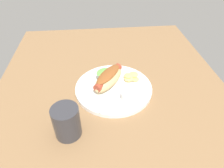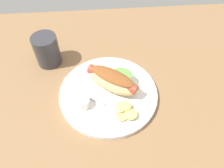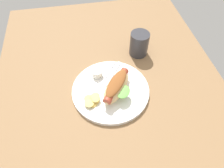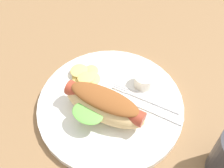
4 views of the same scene
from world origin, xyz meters
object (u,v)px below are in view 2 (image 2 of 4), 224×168
(hot_dog, at_px, (113,80))
(knife, at_px, (83,88))
(plate, at_px, (108,94))
(fork, at_px, (83,93))
(chips_pile, at_px, (126,110))
(drinking_cup, at_px, (47,50))
(sauce_ramekin, at_px, (82,102))

(hot_dog, relative_size, knife, 1.23)
(plate, xyz_separation_m, fork, (-0.07, -0.00, 0.01))
(chips_pile, height_order, drinking_cup, drinking_cup)
(sauce_ramekin, distance_m, fork, 0.04)
(plate, relative_size, hot_dog, 1.71)
(chips_pile, xyz_separation_m, drinking_cup, (-0.23, 0.23, 0.03))
(sauce_ramekin, xyz_separation_m, drinking_cup, (-0.11, 0.20, 0.02))
(hot_dog, distance_m, fork, 0.10)
(plate, distance_m, chips_pile, 0.09)
(fork, relative_size, drinking_cup, 1.21)
(plate, height_order, fork, fork)
(plate, bearing_deg, hot_dog, 53.33)
(hot_dog, distance_m, knife, 0.09)
(knife, xyz_separation_m, chips_pile, (0.12, -0.09, 0.01))
(sauce_ramekin, bearing_deg, hot_dog, 33.39)
(sauce_ramekin, bearing_deg, chips_pile, -15.81)
(fork, bearing_deg, knife, 125.20)
(knife, bearing_deg, plate, 20.10)
(sauce_ramekin, relative_size, drinking_cup, 0.40)
(plate, relative_size, sauce_ramekin, 6.97)
(plate, relative_size, knife, 2.10)
(sauce_ramekin, distance_m, knife, 0.06)
(hot_dog, xyz_separation_m, knife, (-0.09, 0.00, -0.03))
(plate, distance_m, fork, 0.08)
(plate, height_order, drinking_cup, drinking_cup)
(sauce_ramekin, height_order, fork, sauce_ramekin)
(knife, bearing_deg, hot_dog, 34.58)
(plate, bearing_deg, chips_pile, -60.23)
(chips_pile, bearing_deg, hot_dog, 106.77)
(hot_dog, bearing_deg, knife, -145.70)
(knife, bearing_deg, drinking_cup, 166.06)
(fork, relative_size, knife, 0.91)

